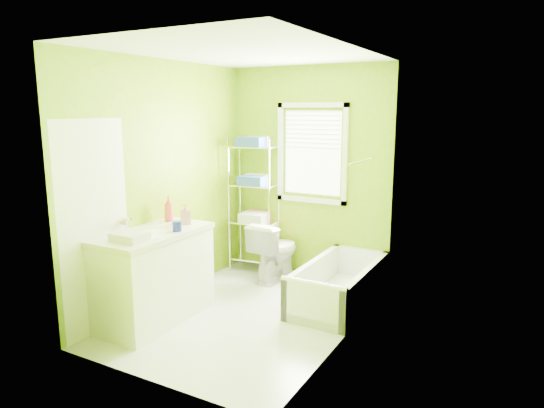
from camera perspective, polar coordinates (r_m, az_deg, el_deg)
The scene contains 9 objects.
ground at distance 5.15m, azimuth -2.73°, elevation -12.76°, with size 2.90×2.90×0.00m, color silver.
room_envelope at distance 4.74m, azimuth -2.90°, elevation 4.62°, with size 2.14×2.94×2.62m.
window at distance 5.96m, azimuth 4.74°, elevation 6.57°, with size 0.92×0.05×1.22m.
door at distance 4.75m, azimuth -20.09°, elevation -2.75°, with size 0.09×0.80×2.00m.
right_wall_decor at distance 4.31m, azimuth 8.81°, elevation 0.80°, with size 0.04×1.48×1.17m.
bathtub at distance 5.37m, azimuth 7.77°, elevation -10.07°, with size 0.68×1.45×0.47m.
toilet at distance 6.01m, azimuth 0.35°, elevation -5.47°, with size 0.41×0.72×0.74m, color white.
vanity at distance 4.98m, azimuth -13.71°, elevation -7.92°, with size 0.62×1.21×1.18m.
wire_shelf_unit at distance 6.21m, azimuth -1.89°, elevation 1.70°, with size 0.62×0.50×1.74m.
Camera 1 is at (2.47, -4.01, 2.08)m, focal length 32.00 mm.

